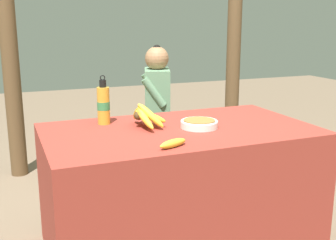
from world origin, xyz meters
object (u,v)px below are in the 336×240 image
loose_banana_front (173,143)px  seated_vendor (152,102)px  support_post_near (8,39)px  water_bottle (103,105)px  serving_bowl (199,123)px  banana_bunch_ripe (145,115)px  wooden_bench (148,136)px  support_post_far (234,35)px  banana_bunch_green (107,125)px

loose_banana_front → seated_vendor: 1.56m
seated_vendor → support_post_near: bearing=-2.3°
water_bottle → support_post_near: bearing=108.4°
serving_bowl → support_post_near: 1.90m
banana_bunch_ripe → seated_vendor: bearing=68.6°
seated_vendor → serving_bowl: bearing=101.3°
banana_bunch_ripe → seated_vendor: seated_vendor is taller
water_bottle → loose_banana_front: size_ratio=1.70×
banana_bunch_ripe → wooden_bench: size_ratio=0.22×
seated_vendor → support_post_near: support_post_near is taller
support_post_near → water_bottle: bearing=-71.6°
water_bottle → serving_bowl: bearing=-30.9°
support_post_near → support_post_far: same height
banana_bunch_ripe → loose_banana_front: 0.41m
seated_vendor → banana_bunch_green: seated_vendor is taller
loose_banana_front → support_post_near: bearing=108.5°
banana_bunch_ripe → support_post_far: bearing=46.3°
wooden_bench → water_bottle: bearing=-122.0°
wooden_bench → banana_bunch_green: (-0.35, 0.00, 0.13)m
seated_vendor → support_post_far: bearing=-139.3°
serving_bowl → loose_banana_front: bearing=-133.7°
loose_banana_front → wooden_bench: bearing=75.2°
serving_bowl → support_post_near: (-0.91, 1.62, 0.41)m
banana_bunch_green → support_post_near: 1.04m
serving_bowl → seated_vendor: bearing=82.7°
seated_vendor → banana_bunch_green: size_ratio=4.25×
seated_vendor → banana_bunch_green: (-0.38, 0.02, -0.17)m
banana_bunch_ripe → support_post_near: size_ratio=0.14×
banana_bunch_ripe → support_post_far: size_ratio=0.14×
serving_bowl → support_post_far: bearing=54.4°
support_post_near → support_post_far: bearing=0.0°
banana_bunch_green → support_post_near: size_ratio=0.11×
serving_bowl → wooden_bench: bearing=84.3°
loose_banana_front → support_post_far: bearing=53.0°
support_post_far → water_bottle: bearing=-140.6°
banana_bunch_ripe → water_bottle: bearing=141.0°
banana_bunch_ripe → serving_bowl: 0.30m
wooden_bench → banana_bunch_ripe: bearing=-109.6°
wooden_bench → banana_bunch_green: bearing=179.8°
wooden_bench → support_post_far: 1.37m
banana_bunch_ripe → water_bottle: size_ratio=1.10×
banana_bunch_green → support_post_far: support_post_far is taller
support_post_far → banana_bunch_ripe: bearing=-133.7°
water_bottle → support_post_near: (-0.44, 1.34, 0.32)m
banana_bunch_ripe → support_post_far: 2.10m
serving_bowl → seated_vendor: seated_vendor is taller
banana_bunch_green → support_post_near: (-0.69, 0.39, 0.68)m
wooden_bench → banana_bunch_green: 0.37m
water_bottle → support_post_far: (1.63, 1.34, 0.32)m
loose_banana_front → wooden_bench: (0.40, 1.52, -0.40)m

